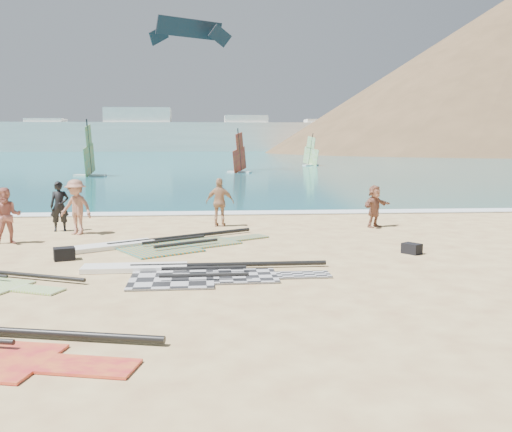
{
  "coord_description": "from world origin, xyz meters",
  "views": [
    {
      "loc": [
        0.12,
        -12.26,
        3.18
      ],
      "look_at": [
        1.39,
        4.0,
        1.0
      ],
      "focal_mm": 40.0,
      "sensor_mm": 36.0,
      "label": 1
    }
  ],
  "objects": [
    {
      "name": "far_town",
      "position": [
        -15.72,
        150.0,
        4.49
      ],
      "size": [
        160.0,
        8.0,
        12.0
      ],
      "color": "white",
      "rests_on": "ground"
    },
    {
      "name": "rig_orange",
      "position": [
        -1.51,
        4.85,
        0.05
      ],
      "size": [
        6.18,
        4.46,
        0.2
      ],
      "rotation": [
        0.0,
        0.0,
        0.55
      ],
      "color": "orange",
      "rests_on": "ground"
    },
    {
      "name": "windsurfer_left",
      "position": [
        -10.46,
        38.51,
        1.41
      ],
      "size": [
        2.8,
        3.37,
        5.03
      ],
      "rotation": [
        0.0,
        0.0,
        -0.07
      ],
      "color": "white",
      "rests_on": "ground"
    },
    {
      "name": "beachgoer_back",
      "position": [
        0.42,
        8.7,
        0.9
      ],
      "size": [
        1.11,
        0.61,
        1.79
      ],
      "primitive_type": "imported",
      "rotation": [
        0.0,
        0.0,
        2.97
      ],
      "color": "tan",
      "rests_on": "ground"
    },
    {
      "name": "windsurfer_right",
      "position": [
        12.44,
        57.95,
        1.21
      ],
      "size": [
        2.19,
        2.26,
        4.05
      ],
      "rotation": [
        0.0,
        0.0,
        0.61
      ],
      "color": "white",
      "rests_on": "ground"
    },
    {
      "name": "beachgoer_left",
      "position": [
        -6.14,
        5.57,
        0.87
      ],
      "size": [
        0.96,
        0.81,
        1.74
      ],
      "primitive_type": "imported",
      "rotation": [
        0.0,
        0.0,
        0.2
      ],
      "color": "#B7685B",
      "rests_on": "ground"
    },
    {
      "name": "gear_bag_far",
      "position": [
        5.73,
        3.11,
        0.15
      ],
      "size": [
        0.57,
        0.6,
        0.3
      ],
      "primitive_type": "cube",
      "rotation": [
        0.0,
        0.0,
        -0.94
      ],
      "color": "black",
      "rests_on": "ground"
    },
    {
      "name": "beachgoer_right",
      "position": [
        6.08,
        8.07,
        0.77
      ],
      "size": [
        1.41,
        1.25,
        1.55
      ],
      "primitive_type": "imported",
      "rotation": [
        0.0,
        0.0,
        0.67
      ],
      "color": "#965D47",
      "rests_on": "ground"
    },
    {
      "name": "sea",
      "position": [
        0.0,
        132.0,
        0.0
      ],
      "size": [
        300.0,
        240.0,
        0.06
      ],
      "primitive_type": "cube",
      "color": "#0E5A63",
      "rests_on": "ground"
    },
    {
      "name": "gear_bag_near",
      "position": [
        -3.81,
        3.0,
        0.17
      ],
      "size": [
        0.63,
        0.54,
        0.34
      ],
      "primitive_type": "cube",
      "rotation": [
        0.0,
        0.0,
        0.34
      ],
      "color": "black",
      "rests_on": "ground"
    },
    {
      "name": "rig_grey",
      "position": [
        -0.56,
        1.13,
        0.05
      ],
      "size": [
        6.04,
        2.38,
        0.2
      ],
      "rotation": [
        0.0,
        0.0,
        0.02
      ],
      "color": "black",
      "rests_on": "ground"
    },
    {
      "name": "kitesurf_kite",
      "position": [
        -1.9,
        46.99,
        14.07
      ],
      "size": [
        7.42,
        4.64,
        2.66
      ],
      "rotation": [
        0.0,
        0.0,
        0.53
      ],
      "color": "black",
      "rests_on": "ground"
    },
    {
      "name": "windsurfer_centre",
      "position": [
        2.87,
        43.32,
        1.27
      ],
      "size": [
        2.42,
        2.57,
        4.35
      ],
      "rotation": [
        0.0,
        0.0,
        -0.52
      ],
      "color": "white",
      "rests_on": "ground"
    },
    {
      "name": "surf_line",
      "position": [
        0.0,
        12.3,
        0.0
      ],
      "size": [
        300.0,
        1.2,
        0.04
      ],
      "primitive_type": "cube",
      "color": "white",
      "rests_on": "ground"
    },
    {
      "name": "beachgoer_mid",
      "position": [
        -4.44,
        7.23,
        0.94
      ],
      "size": [
        1.39,
        1.15,
        1.87
      ],
      "primitive_type": "imported",
      "rotation": [
        0.0,
        0.0,
        -0.45
      ],
      "color": "#9C6854",
      "rests_on": "ground"
    },
    {
      "name": "person_wetsuit",
      "position": [
        -5.18,
        7.98,
        0.88
      ],
      "size": [
        0.69,
        0.51,
        1.76
      ],
      "primitive_type": "imported",
      "rotation": [
        0.0,
        0.0,
        0.14
      ],
      "color": "black",
      "rests_on": "ground"
    },
    {
      "name": "ground",
      "position": [
        0.0,
        0.0,
        0.0
      ],
      "size": [
        300.0,
        300.0,
        0.0
      ],
      "primitive_type": "plane",
      "color": "#E2CC84",
      "rests_on": "ground"
    }
  ]
}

